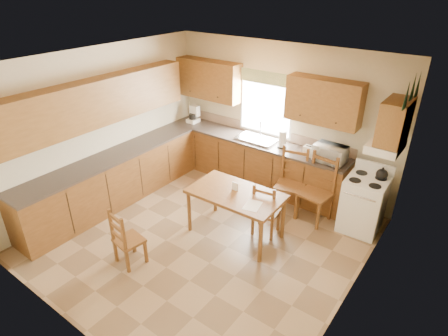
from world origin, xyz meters
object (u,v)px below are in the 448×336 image
Objects in this scene: microwave at (330,153)px; chair_near_right at (267,208)px; dining_table at (236,213)px; chair_far_right at (316,190)px; chair_far_left at (290,182)px; chair_near_left at (128,237)px; stove at (363,205)px.

microwave reaches higher than chair_near_right.
chair_far_right is at bearing 51.94° from dining_table.
dining_table is at bearing -119.55° from chair_far_left.
chair_near_right is at bearing -115.48° from chair_near_left.
stove reaches higher than dining_table.
chair_far_left is (-0.01, 0.80, 0.11)m from chair_near_right.
microwave is 0.42× the size of chair_far_right.
dining_table is 1.39m from chair_far_right.
microwave is 3.46m from chair_near_left.
dining_table is 1.18m from chair_far_left.
microwave reaches higher than chair_far_right.
chair_near_left is at bearing -126.60° from chair_far_left.
stove is 1.21m from chair_far_left.
chair_near_right is at bearing 39.48° from dining_table.
chair_near_right is at bearing -101.00° from chair_far_left.
chair_near_right is 0.81× the size of chair_far_left.
chair_far_left is at bearing -174.25° from chair_far_right.
chair_near_right reaches higher than stove.
stove is 3.64m from chair_near_left.
chair_near_left is (-0.82, -1.44, 0.06)m from dining_table.
chair_far_right is (-0.72, -0.22, 0.13)m from stove.
chair_near_left is at bearing -117.10° from microwave.
microwave reaches higher than stove.
chair_far_left is at bearing -98.01° from chair_near_right.
stove is 0.78× the size of chair_far_right.
chair_near_left is 2.12m from chair_near_right.
chair_near_right is at bearing -112.81° from chair_far_right.
dining_table is (-0.82, -1.55, -0.68)m from microwave.
microwave is 0.66m from chair_far_right.
microwave is at bearing -110.11° from chair_near_left.
chair_far_left is (-1.19, -0.21, 0.12)m from stove.
dining_table is at bearing -111.12° from chair_near_left.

